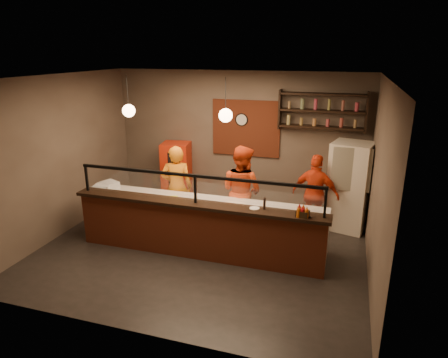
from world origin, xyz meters
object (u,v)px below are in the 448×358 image
(cook_mid, at_px, (242,191))
(wall_clock, at_px, (242,120))
(cook_left, at_px, (177,187))
(pizza_dough, at_px, (233,207))
(pepper_mill, at_px, (264,204))
(cook_right, at_px, (315,194))
(fridge, at_px, (349,186))
(condiment_caddy, at_px, (303,214))
(red_cooler, at_px, (177,173))

(cook_mid, bearing_deg, wall_clock, -50.07)
(cook_left, height_order, pizza_dough, cook_left)
(pepper_mill, bearing_deg, pizza_dough, 153.48)
(pepper_mill, bearing_deg, cook_right, 66.41)
(fridge, bearing_deg, pepper_mill, -110.33)
(wall_clock, distance_m, fridge, 2.83)
(condiment_caddy, bearing_deg, fridge, 71.74)
(wall_clock, distance_m, cook_left, 2.26)
(red_cooler, relative_size, pepper_mill, 7.54)
(cook_left, xyz_separation_m, condiment_caddy, (2.73, -1.17, 0.22))
(fridge, bearing_deg, red_cooler, -171.18)
(fridge, xyz_separation_m, condiment_caddy, (-0.72, -2.18, 0.18))
(cook_mid, relative_size, fridge, 1.00)
(cook_mid, distance_m, pepper_mill, 1.35)
(pepper_mill, bearing_deg, cook_left, 153.38)
(cook_right, bearing_deg, cook_mid, 33.08)
(cook_left, relative_size, pepper_mill, 8.90)
(pizza_dough, xyz_separation_m, condiment_caddy, (1.30, -0.45, 0.21))
(cook_mid, xyz_separation_m, cook_right, (1.42, 0.53, -0.10))
(cook_mid, xyz_separation_m, pizza_dough, (0.05, -0.81, -0.03))
(wall_clock, bearing_deg, red_cooler, -168.69)
(wall_clock, distance_m, cook_mid, 2.00)
(cook_right, height_order, pepper_mill, cook_right)
(cook_mid, distance_m, condiment_caddy, 1.85)
(pizza_dough, distance_m, pepper_mill, 0.76)
(wall_clock, xyz_separation_m, red_cooler, (-1.55, -0.31, -1.34))
(condiment_caddy, relative_size, pepper_mill, 0.97)
(cook_left, distance_m, cook_mid, 1.39)
(cook_left, relative_size, cook_right, 1.08)
(cook_right, bearing_deg, pepper_mill, 78.93)
(cook_left, xyz_separation_m, cook_mid, (1.38, 0.09, 0.04))
(condiment_caddy, height_order, pepper_mill, pepper_mill)
(red_cooler, bearing_deg, pepper_mill, -50.48)
(fridge, bearing_deg, pizza_dough, -125.78)
(wall_clock, height_order, cook_right, wall_clock)
(cook_left, bearing_deg, cook_right, 173.66)
(cook_mid, xyz_separation_m, fridge, (2.07, 0.92, -0.00))
(red_cooler, xyz_separation_m, condiment_caddy, (3.33, -2.51, 0.36))
(cook_left, distance_m, condiment_caddy, 2.98)
(condiment_caddy, bearing_deg, red_cooler, 142.97)
(cook_left, xyz_separation_m, pepper_mill, (2.08, -1.04, 0.27))
(wall_clock, height_order, pizza_dough, wall_clock)
(wall_clock, relative_size, cook_right, 0.18)
(cook_left, bearing_deg, pepper_mill, 134.54)
(cook_left, relative_size, red_cooler, 1.18)
(pizza_dough, bearing_deg, condiment_caddy, -18.95)
(red_cooler, distance_m, pizza_dough, 2.90)
(red_cooler, xyz_separation_m, pepper_mill, (2.67, -2.39, 0.40))
(condiment_caddy, bearing_deg, wall_clock, 122.24)
(pizza_dough, bearing_deg, fridge, 40.71)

